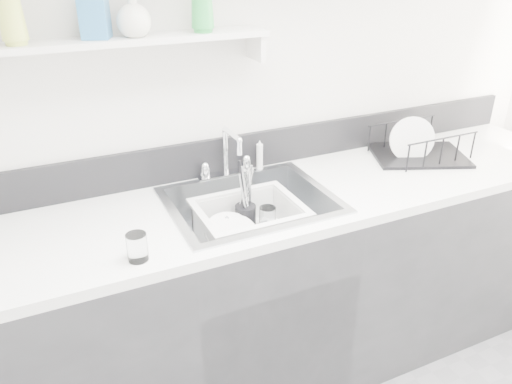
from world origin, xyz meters
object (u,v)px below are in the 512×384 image
sink (251,221)px  dish_rack (420,142)px  counter_run (251,295)px  wash_tub (249,224)px

sink → dish_rack: size_ratio=1.53×
counter_run → dish_rack: 1.05m
sink → wash_tub: sink is taller
sink → dish_rack: (0.90, 0.08, 0.16)m
counter_run → dish_rack: (0.90, 0.08, 0.53)m
sink → dish_rack: bearing=4.9°
wash_tub → dish_rack: 0.94m
sink → counter_run: bearing=0.0°
counter_run → sink: 0.37m
counter_run → dish_rack: size_ratio=7.64×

